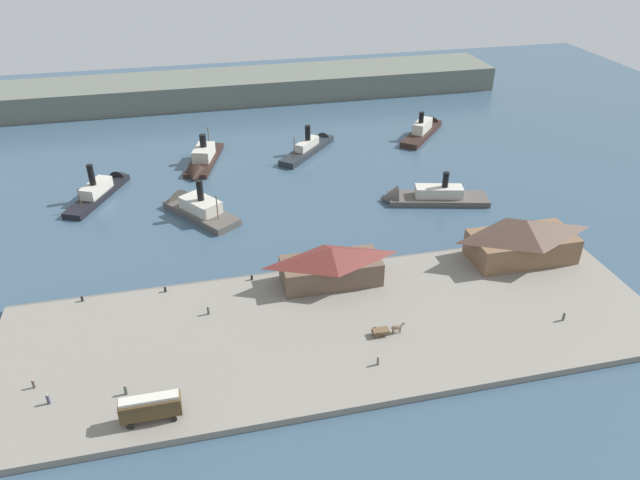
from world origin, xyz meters
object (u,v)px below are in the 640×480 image
object	(u,v)px
mooring_post_east	(165,290)
pedestrian_at_waters_edge	(33,384)
ferry_shed_central_terminal	(523,239)
pedestrian_near_east_shed	(378,361)
ferry_mid_harbor	(194,207)
ferry_shed_customs_shed	(331,265)
pedestrian_near_west_shed	(564,317)
ferry_near_quay	(312,146)
pedestrian_walking_west	(48,399)
mooring_post_center_east	(252,278)
mooring_post_west	(82,299)
ferry_moored_west	(422,197)
ferry_approaching_west	(202,162)
horse_cart	(387,330)
pedestrian_standing_center	(126,390)
ferry_departing_north	(103,188)
pedestrian_by_tram	(208,310)
ferry_moored_east	(425,129)
street_tram	(150,406)

from	to	relation	value
mooring_post_east	pedestrian_at_waters_edge	bearing A→B (deg)	-133.13
ferry_shed_central_terminal	pedestrian_near_east_shed	distance (m)	43.34
ferry_mid_harbor	ferry_shed_customs_shed	bearing A→B (deg)	-56.87
pedestrian_near_west_shed	mooring_post_east	xyz separation A→B (m)	(-65.34, 23.82, -0.31)
ferry_near_quay	pedestrian_walking_west	bearing A→B (deg)	-123.58
pedestrian_near_east_shed	mooring_post_center_east	size ratio (longest dim) A/B	1.81
mooring_post_west	ferry_moored_west	bearing A→B (deg)	18.70
pedestrian_at_waters_edge	pedestrian_walking_west	xyz separation A→B (m)	(2.58, -3.81, 0.08)
pedestrian_at_waters_edge	ferry_shed_customs_shed	bearing A→B (deg)	18.80
pedestrian_near_east_shed	ferry_approaching_west	size ratio (longest dim) A/B	0.07
mooring_post_west	ferry_near_quay	distance (m)	83.16
pedestrian_near_east_shed	pedestrian_walking_west	world-z (taller)	pedestrian_walking_west
horse_cart	ferry_mid_harbor	bearing A→B (deg)	118.46
ferry_shed_customs_shed	ferry_shed_central_terminal	xyz separation A→B (m)	(38.21, -0.63, 0.62)
ferry_shed_central_terminal	horse_cart	bearing A→B (deg)	-153.81
pedestrian_standing_center	pedestrian_walking_west	bearing A→B (deg)	176.77
pedestrian_near_west_shed	mooring_post_west	world-z (taller)	pedestrian_near_west_shed
horse_cart	ferry_departing_north	distance (m)	83.63
pedestrian_near_west_shed	ferry_moored_west	bearing A→B (deg)	96.75
pedestrian_standing_center	pedestrian_by_tram	xyz separation A→B (m)	(12.94, 16.21, -0.01)
ferry_approaching_west	pedestrian_walking_west	bearing A→B (deg)	-107.91
ferry_shed_customs_shed	horse_cart	xyz separation A→B (m)	(5.20, -16.86, -2.74)
pedestrian_walking_west	ferry_moored_east	bearing A→B (deg)	44.46
ferry_shed_customs_shed	mooring_post_center_east	distance (m)	15.06
ferry_shed_customs_shed	pedestrian_near_west_shed	world-z (taller)	ferry_shed_customs_shed
pedestrian_near_east_shed	pedestrian_walking_west	distance (m)	47.98
pedestrian_at_waters_edge	pedestrian_near_east_shed	size ratio (longest dim) A/B	0.96
pedestrian_at_waters_edge	pedestrian_near_west_shed	distance (m)	84.39
mooring_post_center_east	street_tram	bearing A→B (deg)	-120.21
horse_cart	ferry_near_quay	xyz separation A→B (m)	(5.92, 82.95, -0.83)
pedestrian_walking_west	ferry_mid_harbor	xyz separation A→B (m)	(23.09, 56.09, -0.52)
street_tram	mooring_post_east	distance (m)	30.52
street_tram	pedestrian_walking_west	xyz separation A→B (m)	(-14.32, 6.32, -1.61)
pedestrian_standing_center	mooring_post_west	bearing A→B (deg)	108.70
pedestrian_standing_center	pedestrian_walking_west	size ratio (longest dim) A/B	0.98
pedestrian_standing_center	ferry_moored_west	distance (m)	82.33
ferry_departing_north	ferry_moored_west	distance (m)	76.82
mooring_post_center_east	pedestrian_walking_west	bearing A→B (deg)	-142.93
pedestrian_near_west_shed	ferry_departing_north	size ratio (longest dim) A/B	0.07
ferry_shed_customs_shed	mooring_post_west	size ratio (longest dim) A/B	20.50
mooring_post_center_east	ferry_departing_north	xyz separation A→B (m)	(-29.94, 46.84, -0.24)
ferry_shed_central_terminal	ferry_departing_north	world-z (taller)	ferry_shed_central_terminal
ferry_mid_harbor	ferry_shed_central_terminal	bearing A→B (deg)	-30.53
pedestrian_by_tram	mooring_post_west	xyz separation A→B (m)	(-21.44, 8.90, -0.32)
pedestrian_near_east_shed	mooring_post_center_east	world-z (taller)	pedestrian_near_east_shed
ferry_departing_north	pedestrian_standing_center	bearing A→B (deg)	-83.32
pedestrian_at_waters_edge	pedestrian_by_tram	world-z (taller)	pedestrian_by_tram
street_tram	mooring_post_east	size ratio (longest dim) A/B	9.12
pedestrian_at_waters_edge	pedestrian_walking_west	world-z (taller)	pedestrian_walking_west
pedestrian_near_east_shed	ferry_moored_east	bearing A→B (deg)	64.36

